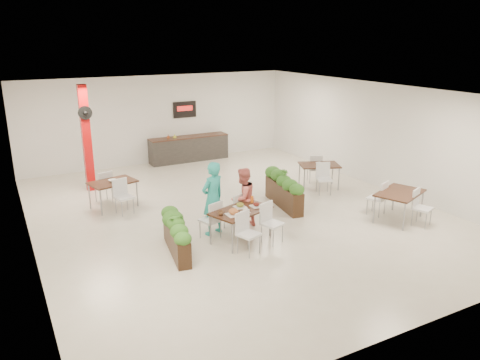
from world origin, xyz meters
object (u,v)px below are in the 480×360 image
side_table_b (319,168)px  side_table_c (400,196)px  red_column (86,137)px  side_table_a (113,186)px  service_counter (189,148)px  diner_man (213,198)px  planter_left (176,232)px  main_table (241,215)px  diner_woman (243,198)px  planter_right (284,189)px

side_table_b → side_table_c: size_ratio=1.00×
red_column → side_table_a: bearing=-82.6°
red_column → service_counter: (4.00, 1.86, -1.15)m
diner_man → service_counter: bearing=-126.5°
planter_left → side_table_b: bearing=22.3°
red_column → main_table: bearing=-67.2°
red_column → side_table_c: (6.45, -6.24, -1.01)m
main_table → side_table_a: (-2.05, 3.56, -0.01)m
diner_man → diner_woman: (0.80, 0.00, -0.13)m
diner_woman → planter_right: bearing=-174.1°
red_column → side_table_c: bearing=-44.0°
service_counter → planter_right: service_counter is taller
service_counter → planter_left: (-3.24, -7.25, 0.00)m
main_table → planter_left: 1.55m
main_table → side_table_c: size_ratio=1.16×
service_counter → side_table_b: 5.49m
planter_left → side_table_c: size_ratio=1.07×
planter_left → side_table_c: planter_left is taller
service_counter → diner_man: service_counter is taller
main_table → side_table_a: same height
side_table_b → planter_right: bearing=-132.3°
side_table_b → red_column: bearing=176.2°
planter_right → diner_man: bearing=-162.4°
red_column → diner_woman: bearing=-60.6°
service_counter → main_table: (-1.70, -7.32, 0.14)m
diner_man → diner_woman: bearing=161.0°
planter_right → side_table_c: 3.03m
red_column → side_table_a: (0.24, -1.90, -1.01)m
planter_left → side_table_a: planter_left is taller
planter_left → side_table_c: 5.76m
main_table → diner_man: diner_man is taller
service_counter → diner_man: size_ratio=1.69×
side_table_b → service_counter: bearing=137.3°
planter_left → planter_right: size_ratio=0.89×
service_counter → diner_man: (-2.10, -6.66, 0.39)m
side_table_b → side_table_c: (0.15, -3.12, 0.01)m
diner_man → planter_left: size_ratio=1.00×
diner_woman → diner_man: bearing=-19.0°
planter_right → side_table_a: planter_right is taller
main_table → side_table_b: same height
service_counter → side_table_c: 8.47m
planter_right → service_counter: bearing=94.1°
main_table → planter_right: 2.58m
planter_right → side_table_c: planter_right is taller
planter_right → side_table_c: bearing=-47.8°
side_table_a → side_table_b: same height
red_column → diner_man: bearing=-68.4°
diner_man → diner_woman: 0.81m
red_column → planter_right: red_column is taller
main_table → diner_man: bearing=120.8°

